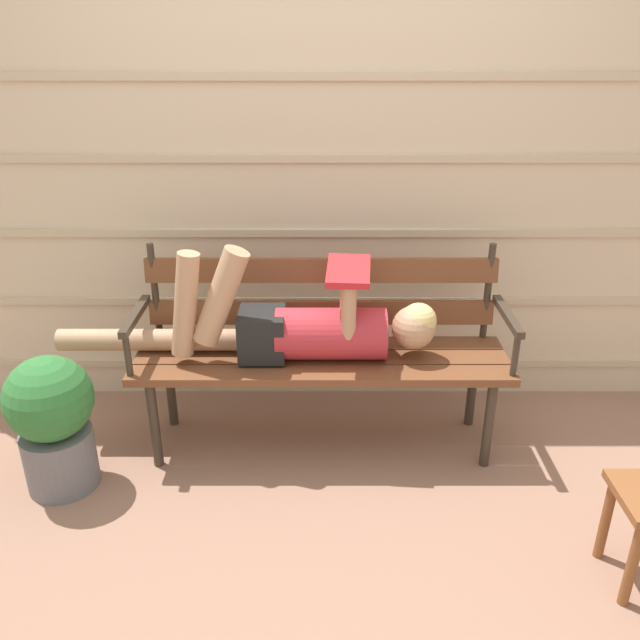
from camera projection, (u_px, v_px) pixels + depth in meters
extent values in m
plane|color=#936B56|center=(320.00, 469.00, 2.89)|extent=(12.00, 12.00, 0.00)
cube|color=beige|center=(320.00, 195.00, 3.08)|extent=(4.19, 0.06, 2.13)
cube|color=#C1AD8E|center=(320.00, 363.00, 3.42)|extent=(4.19, 0.02, 0.04)
cube|color=#C1AD8E|center=(320.00, 301.00, 3.27)|extent=(4.19, 0.02, 0.04)
cube|color=#C1AD8E|center=(320.00, 233.00, 3.12)|extent=(4.19, 0.02, 0.04)
cube|color=#C1AD8E|center=(320.00, 158.00, 2.98)|extent=(4.19, 0.02, 0.04)
cube|color=#C1AD8E|center=(320.00, 76.00, 2.83)|extent=(4.19, 0.02, 0.04)
cube|color=brown|center=(320.00, 376.00, 2.75)|extent=(1.66, 0.13, 0.04)
cube|color=brown|center=(320.00, 360.00, 2.88)|extent=(1.66, 0.13, 0.04)
cube|color=brown|center=(320.00, 346.00, 3.01)|extent=(1.66, 0.13, 0.04)
cube|color=brown|center=(320.00, 312.00, 3.01)|extent=(1.59, 0.05, 0.11)
cube|color=brown|center=(320.00, 270.00, 2.93)|extent=(1.59, 0.05, 0.11)
cylinder|color=#382D23|center=(153.00, 292.00, 2.97)|extent=(0.03, 0.03, 0.46)
cylinder|color=#382D23|center=(486.00, 291.00, 2.97)|extent=(0.03, 0.03, 0.46)
cylinder|color=#382D23|center=(153.00, 425.00, 2.83)|extent=(0.04, 0.04, 0.42)
cylinder|color=#382D23|center=(487.00, 424.00, 2.83)|extent=(0.04, 0.04, 0.42)
cylinder|color=#382D23|center=(169.00, 386.00, 3.13)|extent=(0.04, 0.04, 0.42)
cylinder|color=#382D23|center=(471.00, 386.00, 3.13)|extent=(0.04, 0.04, 0.42)
cube|color=#382D23|center=(133.00, 316.00, 2.79)|extent=(0.04, 0.40, 0.03)
cylinder|color=#382D23|center=(126.00, 354.00, 2.68)|extent=(0.03, 0.03, 0.20)
cube|color=#382D23|center=(506.00, 316.00, 2.80)|extent=(0.04, 0.40, 0.03)
cylinder|color=#382D23|center=(514.00, 354.00, 2.69)|extent=(0.03, 0.03, 0.20)
cylinder|color=#B72D38|center=(329.00, 334.00, 2.83)|extent=(0.48, 0.23, 0.23)
cube|color=black|center=(261.00, 334.00, 2.83)|extent=(0.20, 0.22, 0.21)
sphere|color=tan|center=(412.00, 327.00, 2.82)|extent=(0.19, 0.19, 0.19)
sphere|color=#E0C67A|center=(417.00, 320.00, 2.80)|extent=(0.16, 0.16, 0.16)
cylinder|color=tan|center=(219.00, 297.00, 2.69)|extent=(0.26, 0.11, 0.44)
cylinder|color=tan|center=(184.00, 305.00, 2.71)|extent=(0.16, 0.09, 0.47)
cylinder|color=tan|center=(151.00, 340.00, 2.91)|extent=(0.84, 0.10, 0.10)
cylinder|color=tan|center=(347.00, 312.00, 2.70)|extent=(0.06, 0.06, 0.28)
cylinder|color=tan|center=(346.00, 297.00, 2.85)|extent=(0.06, 0.06, 0.28)
cube|color=red|center=(347.00, 271.00, 2.71)|extent=(0.20, 0.26, 0.07)
cylinder|color=brown|center=(631.00, 564.00, 2.15)|extent=(0.04, 0.04, 0.35)
cylinder|color=brown|center=(604.00, 519.00, 2.34)|extent=(0.04, 0.04, 0.35)
cylinder|color=slate|center=(59.00, 459.00, 2.74)|extent=(0.29, 0.29, 0.26)
sphere|color=#2D7033|center=(47.00, 399.00, 2.62)|extent=(0.36, 0.36, 0.36)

